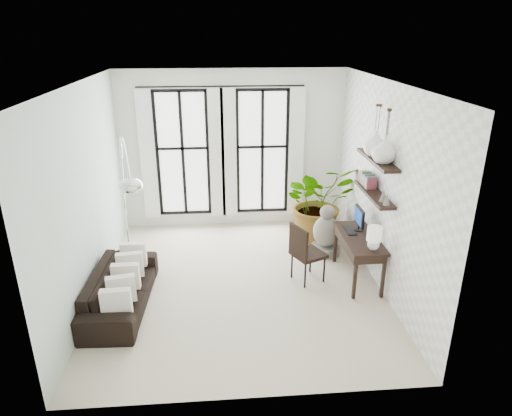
{
  "coord_description": "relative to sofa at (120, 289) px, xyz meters",
  "views": [
    {
      "loc": [
        -0.27,
        -6.5,
        3.91
      ],
      "look_at": [
        0.29,
        0.3,
        1.21
      ],
      "focal_mm": 32.0,
      "sensor_mm": 36.0,
      "label": 1
    }
  ],
  "objects": [
    {
      "name": "sofa",
      "position": [
        0.0,
        0.0,
        0.0
      ],
      "size": [
        0.87,
        2.03,
        0.58
      ],
      "primitive_type": "imported",
      "rotation": [
        0.0,
        0.0,
        1.53
      ],
      "color": "black",
      "rests_on": "floor"
    },
    {
      "name": "vase_a",
      "position": [
        3.91,
        0.25,
        1.97
      ],
      "size": [
        0.37,
        0.37,
        0.38
      ],
      "primitive_type": "imported",
      "color": "white",
      "rests_on": "shelf_upper"
    },
    {
      "name": "wall_left",
      "position": [
        -0.45,
        0.5,
        1.31
      ],
      "size": [
        0.0,
        5.0,
        5.0
      ],
      "primitive_type": "plane",
      "rotation": [
        1.57,
        0.0,
        1.57
      ],
      "color": "silver",
      "rests_on": "floor"
    },
    {
      "name": "floor",
      "position": [
        1.8,
        0.5,
        -0.29
      ],
      "size": [
        5.0,
        5.0,
        0.0
      ],
      "primitive_type": "plane",
      "color": "beige",
      "rests_on": "ground"
    },
    {
      "name": "wall_shelves",
      "position": [
        3.91,
        0.54,
        1.44
      ],
      "size": [
        0.25,
        1.3,
        0.6
      ],
      "color": "black",
      "rests_on": "wall_right"
    },
    {
      "name": "desk",
      "position": [
        3.75,
        0.45,
        0.43
      ],
      "size": [
        0.55,
        1.3,
        1.16
      ],
      "color": "black",
      "rests_on": "floor"
    },
    {
      "name": "arc_lamp",
      "position": [
        0.1,
        0.69,
        1.6
      ],
      "size": [
        0.75,
        1.64,
        2.45
      ],
      "color": "silver",
      "rests_on": "floor"
    },
    {
      "name": "ceiling",
      "position": [
        1.8,
        0.5,
        2.91
      ],
      "size": [
        5.0,
        5.0,
        0.0
      ],
      "primitive_type": "plane",
      "color": "white",
      "rests_on": "wall_back"
    },
    {
      "name": "desk_chair",
      "position": [
        2.85,
        0.49,
        0.28
      ],
      "size": [
        0.63,
        0.63,
        1.0
      ],
      "rotation": [
        0.0,
        0.0,
        0.44
      ],
      "color": "black",
      "rests_on": "floor"
    },
    {
      "name": "plant",
      "position": [
        3.42,
        2.13,
        0.48
      ],
      "size": [
        1.66,
        1.53,
        1.54
      ],
      "primitive_type": "imported",
      "rotation": [
        0.0,
        0.0,
        0.27
      ],
      "color": "#2D7228",
      "rests_on": "floor"
    },
    {
      "name": "wall_right",
      "position": [
        4.05,
        0.5,
        1.31
      ],
      "size": [
        0.0,
        5.0,
        5.0
      ],
      "primitive_type": "plane",
      "rotation": [
        1.57,
        0.0,
        -1.57
      ],
      "color": "white",
      "rests_on": "floor"
    },
    {
      "name": "buddha",
      "position": [
        3.43,
        1.44,
        0.11
      ],
      "size": [
        0.53,
        0.53,
        0.96
      ],
      "color": "gray",
      "rests_on": "floor"
    },
    {
      "name": "windows",
      "position": [
        1.6,
        2.92,
        1.27
      ],
      "size": [
        3.26,
        0.13,
        2.65
      ],
      "color": "white",
      "rests_on": "wall_back"
    },
    {
      "name": "wall_back",
      "position": [
        1.8,
        3.0,
        1.31
      ],
      "size": [
        4.5,
        0.0,
        4.5
      ],
      "primitive_type": "plane",
      "rotation": [
        1.57,
        0.0,
        0.0
      ],
      "color": "white",
      "rests_on": "floor"
    },
    {
      "name": "throw_pillows",
      "position": [
        0.1,
        -0.0,
        0.21
      ],
      "size": [
        0.4,
        1.52,
        0.4
      ],
      "color": "silver",
      "rests_on": "sofa"
    },
    {
      "name": "vase_b",
      "position": [
        3.91,
        0.65,
        1.97
      ],
      "size": [
        0.37,
        0.37,
        0.38
      ],
      "primitive_type": "imported",
      "color": "white",
      "rests_on": "shelf_upper"
    }
  ]
}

